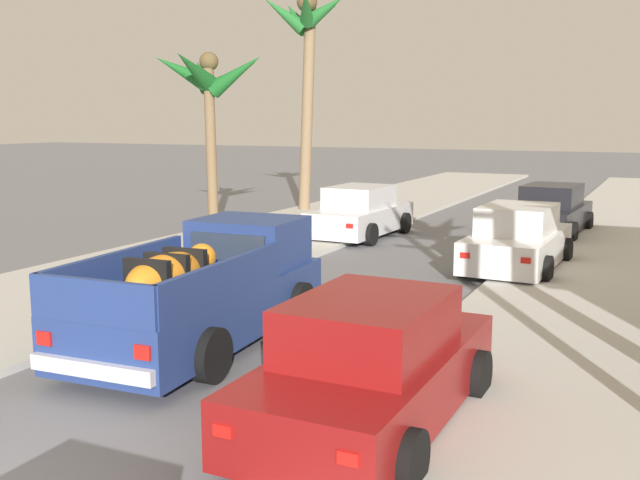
{
  "coord_description": "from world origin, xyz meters",
  "views": [
    {
      "loc": [
        5.74,
        -4.09,
        3.49
      ],
      "look_at": [
        -0.29,
        8.38,
        1.2
      ],
      "focal_mm": 41.16,
      "sensor_mm": 36.0,
      "label": 1
    }
  ],
  "objects_px": {
    "car_right_mid": "(360,213)",
    "car_left_far": "(551,212)",
    "car_left_near": "(518,240)",
    "palm_tree_left_fore": "(307,40)",
    "pickup_truck": "(207,292)",
    "palm_tree_left_mid": "(211,83)",
    "car_left_mid": "(372,366)"
  },
  "relations": [
    {
      "from": "pickup_truck",
      "to": "palm_tree_left_fore",
      "type": "relative_size",
      "value": 0.66
    },
    {
      "from": "pickup_truck",
      "to": "palm_tree_left_mid",
      "type": "distance_m",
      "value": 12.61
    },
    {
      "from": "pickup_truck",
      "to": "car_left_far",
      "type": "bearing_deg",
      "value": 76.79
    },
    {
      "from": "car_left_near",
      "to": "car_left_mid",
      "type": "bearing_deg",
      "value": -88.65
    },
    {
      "from": "car_left_mid",
      "to": "palm_tree_left_fore",
      "type": "distance_m",
      "value": 20.7
    },
    {
      "from": "car_left_mid",
      "to": "palm_tree_left_mid",
      "type": "bearing_deg",
      "value": 130.49
    },
    {
      "from": "car_left_far",
      "to": "palm_tree_left_fore",
      "type": "relative_size",
      "value": 0.53
    },
    {
      "from": "car_right_mid",
      "to": "palm_tree_left_mid",
      "type": "bearing_deg",
      "value": -171.6
    },
    {
      "from": "car_left_near",
      "to": "car_left_far",
      "type": "height_order",
      "value": "same"
    },
    {
      "from": "car_left_near",
      "to": "car_left_far",
      "type": "bearing_deg",
      "value": 91.22
    },
    {
      "from": "car_left_far",
      "to": "palm_tree_left_mid",
      "type": "bearing_deg",
      "value": -160.26
    },
    {
      "from": "car_right_mid",
      "to": "palm_tree_left_mid",
      "type": "height_order",
      "value": "palm_tree_left_mid"
    },
    {
      "from": "car_right_mid",
      "to": "pickup_truck",
      "type": "bearing_deg",
      "value": -80.06
    },
    {
      "from": "car_right_mid",
      "to": "car_left_near",
      "type": "bearing_deg",
      "value": -29.55
    },
    {
      "from": "pickup_truck",
      "to": "car_left_near",
      "type": "height_order",
      "value": "pickup_truck"
    },
    {
      "from": "car_left_far",
      "to": "palm_tree_left_mid",
      "type": "height_order",
      "value": "palm_tree_left_mid"
    },
    {
      "from": "car_left_far",
      "to": "car_left_mid",
      "type": "bearing_deg",
      "value": -88.7
    },
    {
      "from": "car_right_mid",
      "to": "car_left_far",
      "type": "relative_size",
      "value": 0.99
    },
    {
      "from": "car_left_mid",
      "to": "car_left_far",
      "type": "xyz_separation_m",
      "value": [
        -0.35,
        15.44,
        0.0
      ]
    },
    {
      "from": "car_left_far",
      "to": "palm_tree_left_fore",
      "type": "height_order",
      "value": "palm_tree_left_fore"
    },
    {
      "from": "palm_tree_left_mid",
      "to": "palm_tree_left_fore",
      "type": "bearing_deg",
      "value": 84.23
    },
    {
      "from": "car_right_mid",
      "to": "car_left_far",
      "type": "distance_m",
      "value": 5.8
    },
    {
      "from": "car_left_near",
      "to": "palm_tree_left_fore",
      "type": "height_order",
      "value": "palm_tree_left_fore"
    },
    {
      "from": "car_right_mid",
      "to": "palm_tree_left_mid",
      "type": "xyz_separation_m",
      "value": [
        -4.76,
        -0.7,
        3.87
      ]
    },
    {
      "from": "car_left_near",
      "to": "car_left_far",
      "type": "xyz_separation_m",
      "value": [
        -0.12,
        5.76,
        0.0
      ]
    },
    {
      "from": "pickup_truck",
      "to": "car_left_far",
      "type": "xyz_separation_m",
      "value": [
        3.18,
        13.56,
        -0.1
      ]
    },
    {
      "from": "car_left_far",
      "to": "palm_tree_left_mid",
      "type": "distance_m",
      "value": 11.13
    },
    {
      "from": "car_right_mid",
      "to": "car_left_far",
      "type": "xyz_separation_m",
      "value": [
        5.06,
        2.82,
        0.0
      ]
    },
    {
      "from": "pickup_truck",
      "to": "palm_tree_left_mid",
      "type": "relative_size",
      "value": 0.95
    },
    {
      "from": "car_left_near",
      "to": "palm_tree_left_fore",
      "type": "xyz_separation_m",
      "value": [
        -9.39,
        7.76,
        5.64
      ]
    },
    {
      "from": "car_right_mid",
      "to": "palm_tree_left_fore",
      "type": "relative_size",
      "value": 0.53
    },
    {
      "from": "car_left_near",
      "to": "pickup_truck",
      "type": "bearing_deg",
      "value": -112.98
    }
  ]
}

